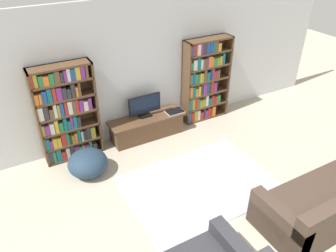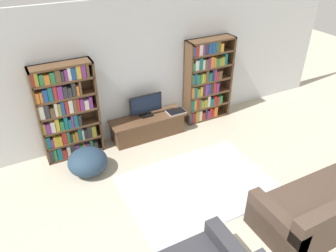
{
  "view_description": "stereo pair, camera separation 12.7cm",
  "coord_description": "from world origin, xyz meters",
  "views": [
    {
      "loc": [
        -2.27,
        -1.0,
        3.62
      ],
      "look_at": [
        -0.0,
        3.09,
        0.7
      ],
      "focal_mm": 35.0,
      "sensor_mm": 36.0,
      "label": 1
    },
    {
      "loc": [
        -2.16,
        -1.06,
        3.62
      ],
      "look_at": [
        -0.0,
        3.09,
        0.7
      ],
      "focal_mm": 35.0,
      "sensor_mm": 36.0,
      "label": 2
    }
  ],
  "objects": [
    {
      "name": "wall_back",
      "position": [
        0.0,
        4.23,
        1.3
      ],
      "size": [
        8.8,
        0.06,
        2.6
      ],
      "color": "silver",
      "rests_on": "ground_plane"
    },
    {
      "name": "bookshelf_left",
      "position": [
        -1.46,
        4.04,
        0.87
      ],
      "size": [
        1.01,
        0.3,
        1.73
      ],
      "color": "#513823",
      "rests_on": "ground_plane"
    },
    {
      "name": "bookshelf_right",
      "position": [
        1.36,
        4.04,
        0.87
      ],
      "size": [
        1.01,
        0.3,
        1.73
      ],
      "color": "#513823",
      "rests_on": "ground_plane"
    },
    {
      "name": "tv_stand",
      "position": [
        -0.0,
        3.94,
        0.22
      ],
      "size": [
        1.48,
        0.46,
        0.43
      ],
      "color": "brown",
      "rests_on": "ground_plane"
    },
    {
      "name": "television",
      "position": [
        -0.0,
        4.0,
        0.66
      ],
      "size": [
        0.65,
        0.16,
        0.45
      ],
      "color": "black",
      "rests_on": "tv_stand"
    },
    {
      "name": "laptop",
      "position": [
        0.58,
        3.86,
        0.44
      ],
      "size": [
        0.36,
        0.25,
        0.03
      ],
      "color": "#B7B7BC",
      "rests_on": "tv_stand"
    },
    {
      "name": "area_rug",
      "position": [
        0.11,
        2.24,
        0.01
      ],
      "size": [
        2.34,
        1.66,
        0.02
      ],
      "color": "#B2B7C1",
      "rests_on": "ground_plane"
    },
    {
      "name": "couch_right_sofa",
      "position": [
        1.33,
        0.81,
        0.26
      ],
      "size": [
        2.08,
        0.92,
        0.75
      ],
      "color": "#423328",
      "rests_on": "ground_plane"
    },
    {
      "name": "beanbag_ottoman",
      "position": [
        -1.36,
        3.4,
        0.22
      ],
      "size": [
        0.66,
        0.66,
        0.43
      ],
      "primitive_type": "ellipsoid",
      "color": "#23384C",
      "rests_on": "ground_plane"
    }
  ]
}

